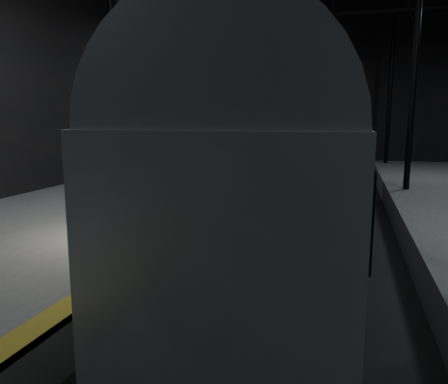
% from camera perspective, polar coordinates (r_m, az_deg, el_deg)
% --- Properties ---
extents(ground, '(44.00, 44.00, 0.00)m').
position_cam_1_polar(ground, '(13.64, 10.05, -8.33)').
color(ground, black).
rests_on(ground, ground).
extents(platform_left, '(9.00, 43.80, 1.00)m').
position_cam_1_polar(platform_left, '(16.04, -17.66, -4.07)').
color(platform_left, '#565653').
rests_on(platform_left, ground).
extents(tactile_strip, '(0.50, 43.80, 0.01)m').
position_cam_1_polar(tactile_strip, '(14.05, -3.14, -3.41)').
color(tactile_strip, olive).
rests_on(tactile_strip, platform_left).
extents(track, '(2.40, 43.00, 0.24)m').
position_cam_1_polar(track, '(13.62, 10.06, -8.06)').
color(track, '#3F3328').
rests_on(track, ground).
extents(train, '(3.01, 20.09, 5.37)m').
position_cam_1_polar(train, '(13.83, 10.77, 4.58)').
color(train, gray).
rests_on(train, ground).
extents(woman, '(0.73, 0.55, 1.83)m').
position_cam_1_polar(woman, '(14.72, -9.90, 0.66)').
color(woman, tan).
rests_on(woman, platform_left).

